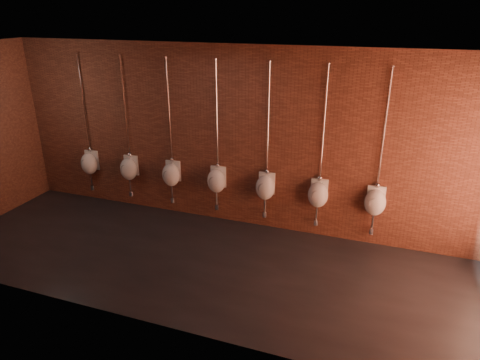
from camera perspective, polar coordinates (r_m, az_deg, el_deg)
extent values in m
plane|color=black|center=(6.94, -5.80, -10.68)|extent=(8.50, 8.50, 0.00)
cube|color=black|center=(5.87, -7.05, 16.62)|extent=(8.50, 3.00, 0.04)
cube|color=brown|center=(7.53, -1.45, 5.55)|extent=(8.50, 0.04, 3.20)
cube|color=brown|center=(5.03, -13.72, -3.84)|extent=(8.50, 0.04, 3.20)
ellipsoid|color=white|center=(9.12, -19.46, 2.07)|extent=(0.37, 0.33, 0.45)
cube|color=white|center=(9.19, -19.09, 2.55)|extent=(0.29, 0.07, 0.40)
cylinder|color=#969696|center=(9.03, -19.92, 1.99)|extent=(0.20, 0.04, 0.20)
cylinder|color=silver|center=(8.88, -20.08, 9.42)|extent=(0.02, 0.02, 1.91)
sphere|color=silver|center=(9.09, -19.38, 3.88)|extent=(0.08, 0.08, 0.08)
cylinder|color=silver|center=(8.74, -20.92, 15.51)|extent=(0.05, 0.05, 0.01)
cylinder|color=silver|center=(9.23, -19.22, 0.26)|extent=(0.03, 0.03, 0.29)
cylinder|color=silver|center=(9.30, -19.06, -0.92)|extent=(0.08, 0.08, 0.11)
cylinder|color=silver|center=(9.35, -18.79, -0.75)|extent=(0.03, 0.15, 0.03)
ellipsoid|color=white|center=(8.59, -14.62, 1.42)|extent=(0.37, 0.33, 0.45)
cube|color=white|center=(8.66, -14.26, 1.94)|extent=(0.29, 0.07, 0.40)
cylinder|color=#969696|center=(8.50, -15.05, 1.34)|extent=(0.20, 0.04, 0.20)
cylinder|color=silver|center=(8.33, -15.07, 9.23)|extent=(0.02, 0.02, 1.91)
sphere|color=silver|center=(8.56, -14.51, 3.34)|extent=(0.08, 0.08, 0.08)
cylinder|color=silver|center=(8.19, -15.75, 15.75)|extent=(0.05, 0.05, 0.01)
cylinder|color=silver|center=(8.70, -14.43, -0.49)|extent=(0.03, 0.03, 0.29)
cylinder|color=silver|center=(8.78, -14.30, -1.73)|extent=(0.08, 0.08, 0.11)
cylinder|color=silver|center=(8.84, -14.04, -1.55)|extent=(0.03, 0.15, 0.03)
ellipsoid|color=white|center=(8.13, -9.19, 0.69)|extent=(0.37, 0.33, 0.45)
cube|color=white|center=(8.20, -8.85, 1.24)|extent=(0.29, 0.07, 0.40)
cylinder|color=#969696|center=(8.03, -9.58, 0.59)|extent=(0.20, 0.04, 0.20)
cylinder|color=silver|center=(7.86, -9.41, 8.94)|extent=(0.02, 0.02, 1.91)
sphere|color=silver|center=(8.10, -9.05, 2.71)|extent=(0.08, 0.08, 0.08)
cylinder|color=silver|center=(7.70, -9.86, 15.87)|extent=(0.05, 0.05, 0.01)
cylinder|color=silver|center=(8.25, -9.06, -1.32)|extent=(0.03, 0.03, 0.29)
cylinder|color=silver|center=(8.33, -8.98, -2.62)|extent=(0.08, 0.08, 0.11)
cylinder|color=silver|center=(8.39, -8.74, -2.42)|extent=(0.03, 0.15, 0.03)
ellipsoid|color=white|center=(7.75, -3.17, -0.13)|extent=(0.37, 0.33, 0.45)
cube|color=white|center=(7.83, -2.88, 0.45)|extent=(0.29, 0.07, 0.40)
cylinder|color=#969696|center=(7.65, -3.50, -0.25)|extent=(0.20, 0.04, 0.20)
cylinder|color=silver|center=(7.47, -3.10, 8.52)|extent=(0.02, 0.02, 1.91)
sphere|color=silver|center=(7.72, -2.99, 1.99)|extent=(0.08, 0.08, 0.08)
cylinder|color=silver|center=(7.30, -3.26, 15.82)|extent=(0.05, 0.05, 0.01)
cylinder|color=silver|center=(7.88, -3.12, -2.22)|extent=(0.03, 0.03, 0.29)
cylinder|color=silver|center=(7.96, -3.09, -3.57)|extent=(0.08, 0.08, 0.11)
cylinder|color=silver|center=(8.02, -2.89, -3.36)|extent=(0.03, 0.15, 0.03)
ellipsoid|color=white|center=(7.47, 3.38, -1.02)|extent=(0.37, 0.33, 0.45)
cube|color=white|center=(7.55, 3.62, -0.41)|extent=(0.29, 0.07, 0.40)
cylinder|color=#969696|center=(7.36, 3.14, -1.16)|extent=(0.20, 0.04, 0.20)
cylinder|color=silver|center=(7.17, 3.79, 7.94)|extent=(0.02, 0.02, 1.91)
sphere|color=silver|center=(7.44, 3.60, 1.17)|extent=(0.08, 0.08, 0.08)
cylinder|color=silver|center=(7.00, 4.00, 15.53)|extent=(0.05, 0.05, 0.01)
cylinder|color=silver|center=(7.60, 3.33, -3.18)|extent=(0.03, 0.03, 0.29)
cylinder|color=silver|center=(7.69, 3.30, -4.56)|extent=(0.08, 0.08, 0.11)
cylinder|color=silver|center=(7.75, 3.45, -4.33)|extent=(0.03, 0.15, 0.03)
ellipsoid|color=white|center=(7.29, 10.35, -1.96)|extent=(0.37, 0.33, 0.45)
cube|color=white|center=(7.38, 10.52, -1.31)|extent=(0.29, 0.07, 0.40)
cylinder|color=#969696|center=(7.18, 10.21, -2.11)|extent=(0.20, 0.04, 0.20)
cylinder|color=silver|center=(6.99, 11.14, 7.19)|extent=(0.02, 0.02, 1.91)
sphere|color=silver|center=(7.26, 10.61, 0.29)|extent=(0.08, 0.08, 0.08)
cylinder|color=silver|center=(6.81, 11.74, 14.96)|extent=(0.05, 0.05, 0.01)
cylinder|color=silver|center=(7.42, 10.19, -4.14)|extent=(0.03, 0.03, 0.29)
cylinder|color=silver|center=(7.52, 10.09, -5.55)|extent=(0.08, 0.08, 0.11)
cylinder|color=silver|center=(7.58, 10.18, -5.30)|extent=(0.03, 0.15, 0.03)
ellipsoid|color=white|center=(7.23, 17.56, -2.89)|extent=(0.37, 0.33, 0.45)
cube|color=white|center=(7.31, 17.65, -2.23)|extent=(0.29, 0.07, 0.40)
cylinder|color=#969696|center=(7.12, 17.54, -3.06)|extent=(0.20, 0.04, 0.20)
cylinder|color=silver|center=(6.93, 18.72, 6.29)|extent=(0.02, 0.02, 1.91)
sphere|color=silver|center=(7.20, 17.85, -0.63)|extent=(0.08, 0.08, 0.08)
cylinder|color=silver|center=(6.75, 19.73, 14.10)|extent=(0.05, 0.05, 0.01)
cylinder|color=silver|center=(7.36, 17.29, -5.08)|extent=(0.03, 0.03, 0.29)
cylinder|color=silver|center=(7.46, 17.11, -6.49)|extent=(0.08, 0.08, 0.11)
cylinder|color=silver|center=(7.52, 17.14, -6.23)|extent=(0.03, 0.15, 0.03)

